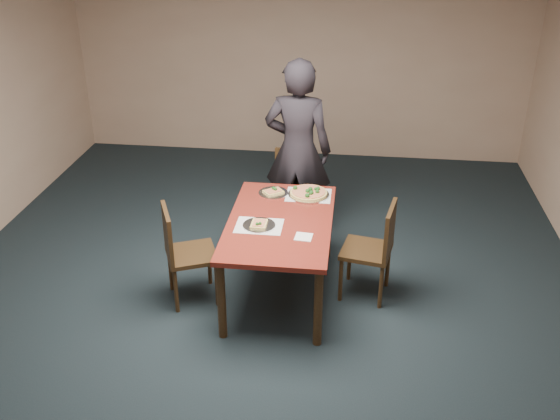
# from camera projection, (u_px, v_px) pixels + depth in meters

# --- Properties ---
(ground) EXTENTS (8.00, 8.00, 0.00)m
(ground) POSITION_uv_depth(u_px,v_px,m) (252.00, 328.00, 5.28)
(ground) COLOR black
(ground) RESTS_ON ground
(room_shell) EXTENTS (8.00, 8.00, 8.00)m
(room_shell) POSITION_uv_depth(u_px,v_px,m) (247.00, 134.00, 4.48)
(room_shell) COLOR tan
(room_shell) RESTS_ON ground
(dining_table) EXTENTS (0.90, 1.50, 0.75)m
(dining_table) POSITION_uv_depth(u_px,v_px,m) (280.00, 230.00, 5.45)
(dining_table) COLOR #5F1913
(dining_table) RESTS_ON ground
(chair_far) EXTENTS (0.48, 0.48, 0.91)m
(chair_far) POSITION_uv_depth(u_px,v_px,m) (292.00, 189.00, 6.53)
(chair_far) COLOR black
(chair_far) RESTS_ON ground
(chair_left) EXTENTS (0.55, 0.55, 0.91)m
(chair_left) POSITION_uv_depth(u_px,v_px,m) (182.00, 249.00, 5.42)
(chair_left) COLOR black
(chair_left) RESTS_ON ground
(chair_right) EXTENTS (0.49, 0.49, 0.91)m
(chair_right) POSITION_uv_depth(u_px,v_px,m) (375.00, 246.00, 5.48)
(chair_right) COLOR black
(chair_right) RESTS_ON ground
(diner) EXTENTS (0.73, 0.52, 1.89)m
(diner) POSITION_uv_depth(u_px,v_px,m) (298.00, 150.00, 6.33)
(diner) COLOR black
(diner) RESTS_ON ground
(placemat_main) EXTENTS (0.42, 0.32, 0.00)m
(placemat_main) POSITION_uv_depth(u_px,v_px,m) (309.00, 195.00, 5.85)
(placemat_main) COLOR white
(placemat_main) RESTS_ON dining_table
(placemat_near) EXTENTS (0.40, 0.30, 0.00)m
(placemat_near) POSITION_uv_depth(u_px,v_px,m) (259.00, 226.00, 5.31)
(placemat_near) COLOR white
(placemat_near) RESTS_ON dining_table
(pizza_pan) EXTENTS (0.39, 0.39, 0.07)m
(pizza_pan) POSITION_uv_depth(u_px,v_px,m) (309.00, 193.00, 5.84)
(pizza_pan) COLOR silver
(pizza_pan) RESTS_ON dining_table
(slice_plate_near) EXTENTS (0.28, 0.28, 0.05)m
(slice_plate_near) POSITION_uv_depth(u_px,v_px,m) (259.00, 225.00, 5.30)
(slice_plate_near) COLOR silver
(slice_plate_near) RESTS_ON dining_table
(slice_plate_far) EXTENTS (0.28, 0.28, 0.06)m
(slice_plate_far) POSITION_uv_depth(u_px,v_px,m) (273.00, 192.00, 5.88)
(slice_plate_far) COLOR silver
(slice_plate_far) RESTS_ON dining_table
(napkin) EXTENTS (0.15, 0.15, 0.01)m
(napkin) POSITION_uv_depth(u_px,v_px,m) (304.00, 237.00, 5.14)
(napkin) COLOR white
(napkin) RESTS_ON dining_table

